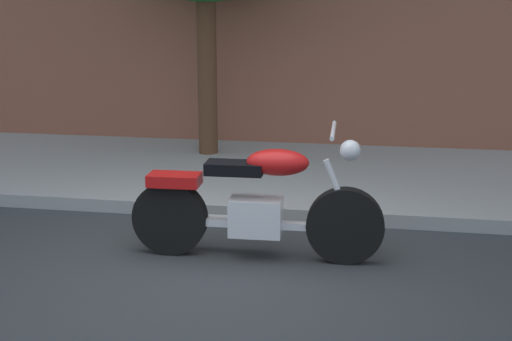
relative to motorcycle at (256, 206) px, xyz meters
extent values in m
plane|color=#303335|center=(-0.30, -0.51, -0.46)|extent=(60.00, 60.00, 0.00)
cube|color=#959595|center=(-0.30, 2.56, -0.39)|extent=(20.59, 3.19, 0.14)
cylinder|color=black|center=(0.75, 0.02, -0.14)|extent=(0.65, 0.15, 0.65)
cylinder|color=black|center=(-0.75, -0.03, -0.14)|extent=(0.65, 0.15, 0.65)
cube|color=silver|center=(0.00, 0.00, -0.09)|extent=(0.45, 0.29, 0.32)
cube|color=silver|center=(0.00, 0.00, -0.16)|extent=(1.35, 0.12, 0.06)
ellipsoid|color=red|center=(0.18, 0.00, 0.38)|extent=(0.53, 0.28, 0.22)
cube|color=black|center=(-0.18, -0.01, 0.32)|extent=(0.49, 0.26, 0.10)
cube|color=red|center=(-0.70, -0.03, 0.20)|extent=(0.45, 0.25, 0.10)
cylinder|color=silver|center=(0.69, 0.02, 0.14)|extent=(0.27, 0.06, 0.58)
cylinder|color=silver|center=(0.63, 0.02, 0.66)|extent=(0.06, 0.70, 0.04)
sphere|color=silver|center=(0.77, 0.02, 0.50)|extent=(0.17, 0.17, 0.17)
cylinder|color=silver|center=(-0.25, 0.15, -0.19)|extent=(0.80, 0.12, 0.09)
cylinder|color=#523320|center=(-1.23, 3.30, 0.89)|extent=(0.25, 0.25, 2.72)
camera|label=1|loc=(0.93, -5.31, 1.67)|focal=47.08mm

